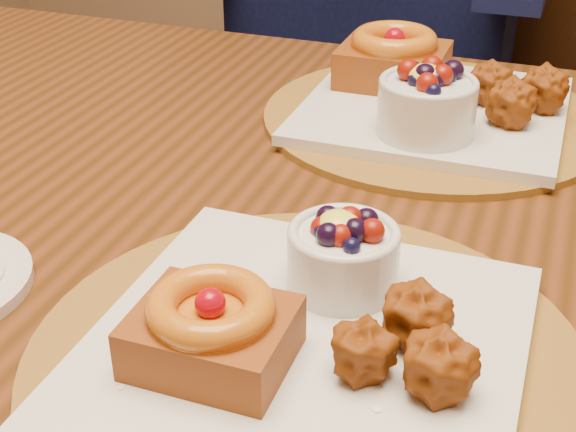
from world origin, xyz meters
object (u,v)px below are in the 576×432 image
Objects in this scene: place_setting_far at (431,98)px; chair_far at (434,123)px; place_setting_near at (305,333)px; dining_table at (380,282)px.

chair_far reaches higher than place_setting_far.
chair_far is at bearing 94.72° from place_setting_near.
dining_table is 4.21× the size of place_setting_far.
place_setting_far is at bearing 90.23° from place_setting_near.
dining_table is at bearing -89.01° from place_setting_far.
dining_table is 0.79m from chair_far.
dining_table is at bearing 89.47° from place_setting_near.
chair_far reaches higher than dining_table.
dining_table is 0.24m from place_setting_far.
place_setting_far reaches higher than dining_table.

